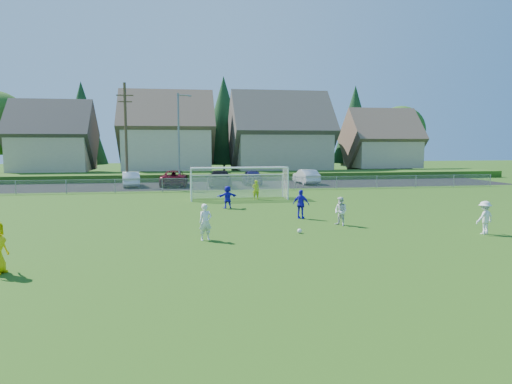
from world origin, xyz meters
The scene contains 21 objects.
ground centered at (0.00, 0.00, 0.00)m, with size 160.00×160.00×0.00m, color #193D0C.
asphalt_lot centered at (0.00, 27.50, 0.01)m, with size 60.00×60.00×0.00m, color black.
grass_embankment centered at (0.00, 35.00, 0.40)m, with size 70.00×6.00×0.80m, color #1E420F.
soccer_ball centered at (1.16, 2.30, 0.11)m, with size 0.22×0.22×0.22m, color white.
player_white_a centered at (-3.38, 1.49, 0.82)m, with size 0.60×0.39×1.63m, color white.
player_white_b centered at (3.82, 3.93, 0.75)m, with size 0.73×0.57×1.50m, color white.
player_white_c centered at (9.79, 0.66, 0.79)m, with size 1.02×0.59×1.58m, color white.
player_blue_a centered at (2.34, 6.38, 0.83)m, with size 0.97×0.41×1.66m, color #1F15C6.
player_blue_b centered at (-1.38, 11.19, 0.75)m, with size 1.38×0.44×1.49m, color #1F15C6.
goalkeeper centered at (1.25, 15.50, 0.75)m, with size 0.54×0.36×1.49m, color #B6CF18.
car_b centered at (-9.23, 27.51, 0.74)m, with size 1.56×4.48×1.48m, color white.
car_c centered at (-5.03, 27.61, 0.77)m, with size 2.55×5.53×1.54m, color #510914.
car_d centered at (-0.55, 26.34, 0.80)m, with size 2.25×5.54×1.61m, color black.
car_e centered at (2.85, 27.57, 0.78)m, with size 1.84×4.56×1.56m, color #141343.
car_f centered at (8.64, 27.60, 0.75)m, with size 1.60×4.58×1.51m, color silver.
soccer_goal centered at (0.00, 16.05, 1.63)m, with size 7.42×1.90×2.50m.
chainlink_fence centered at (0.00, 22.00, 0.63)m, with size 52.06×0.06×1.20m.
streetlight centered at (-4.45, 26.00, 4.84)m, with size 1.38×0.18×9.00m.
utility_pole centered at (-9.50, 27.00, 5.15)m, with size 1.60×0.26×10.00m.
houses_row centered at (1.97, 42.46, 7.33)m, with size 53.90×11.45×13.27m.
tree_row centered at (1.04, 48.74, 6.91)m, with size 65.98×12.36×13.80m.
Camera 1 is at (-4.48, -18.63, 4.36)m, focal length 32.00 mm.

